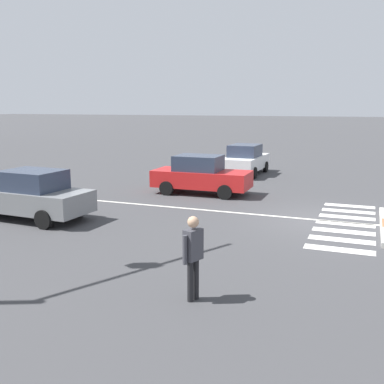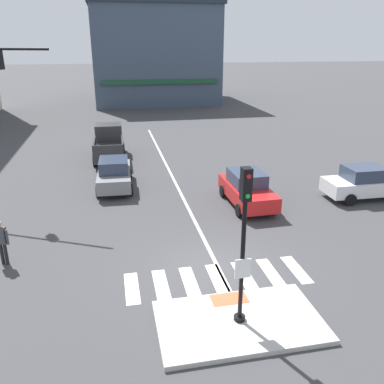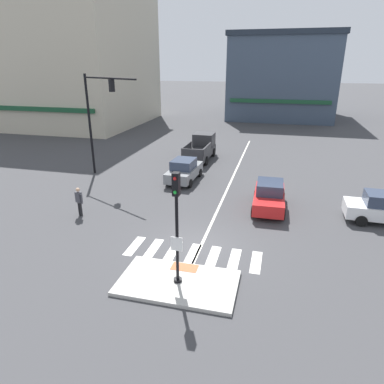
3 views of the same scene
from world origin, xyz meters
name	(u,v)px [view 1 (image 1 of 3)]	position (x,y,z in m)	size (l,w,h in m)	color
ground_plane	(324,222)	(0.00, 0.00, 0.00)	(300.00, 300.00, 0.00)	#3D3D3F
crosswalk_stripe_a	(339,250)	(-2.83, -0.64, 0.00)	(0.44, 1.80, 0.01)	silver
crosswalk_stripe_b	(341,240)	(-1.89, -0.64, 0.00)	(0.44, 1.80, 0.01)	silver
crosswalk_stripe_c	(343,231)	(-0.94, -0.64, 0.00)	(0.44, 1.80, 0.01)	silver
crosswalk_stripe_d	(345,224)	(0.00, -0.64, 0.00)	(0.44, 1.80, 0.01)	silver
crosswalk_stripe_e	(347,217)	(0.94, -0.64, 0.00)	(0.44, 1.80, 0.01)	silver
crosswalk_stripe_f	(348,211)	(1.89, -0.64, 0.00)	(0.44, 1.80, 0.01)	silver
crosswalk_stripe_g	(349,206)	(2.83, -0.64, 0.00)	(0.44, 1.80, 0.01)	silver
lane_centre_line	(71,198)	(0.21, 10.00, 0.00)	(0.14, 28.00, 0.01)	silver
car_white_cross_right	(245,160)	(9.14, 5.08, 0.81)	(4.13, 1.89, 1.64)	white
car_grey_westbound_far	(31,195)	(-3.12, 9.09, 0.81)	(1.98, 4.17, 1.64)	slate
car_red_eastbound_mid	(201,175)	(3.07, 5.41, 0.81)	(1.90, 4.13, 1.64)	red
pedestrian_at_curb_left	(193,251)	(-7.14, 1.78, 0.98)	(0.52, 0.33, 1.67)	black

